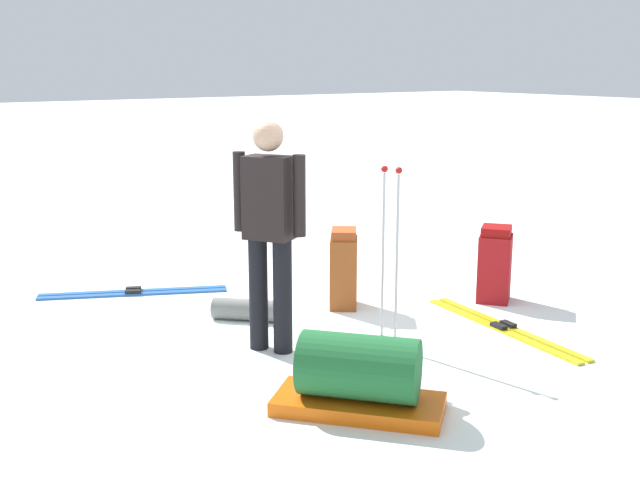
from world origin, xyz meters
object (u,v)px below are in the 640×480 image
Objects in this scene: ski_pair_near at (503,328)px; backpack_large_dark at (344,269)px; skier_standing at (269,225)px; sleeping_mat_rolled at (245,310)px; ski_pair_far at (133,292)px; gear_sled at (359,377)px; ski_poles_planted_near at (390,249)px; backpack_bright at (495,265)px.

backpack_large_dark reaches higher than ski_pair_near.
sleeping_mat_rolled is at bearing -14.02° from skier_standing.
ski_pair_near is at bearing -141.36° from ski_pair_far.
skier_standing is 1.58× the size of gear_sled.
backpack_large_dark reaches higher than ski_pair_far.
skier_standing reaches higher than ski_poles_planted_near.
ski_pair_near and ski_pair_far have the same top height.
skier_standing is at bearing 165.98° from sleeping_mat_rolled.
sleeping_mat_rolled is at bearing 69.84° from backpack_bright.
backpack_large_dark is 0.94m from sleeping_mat_rolled.
skier_standing is 2.49× the size of backpack_bright.
sleeping_mat_rolled is at bearing -8.15° from gear_sled.
backpack_bright reaches higher than sleeping_mat_rolled.
backpack_bright is (-2.03, -2.61, 0.32)m from ski_pair_far.
ski_pair_far is 3.20m from gear_sled.
gear_sled is (-3.19, -0.22, 0.21)m from ski_pair_far.
ski_poles_planted_near is (-0.44, -0.77, -0.20)m from skier_standing.
backpack_large_dark is 1.12m from ski_poles_planted_near.
backpack_bright reaches higher than ski_pair_near.
backpack_bright is 1.24× the size of sleeping_mat_rolled.
gear_sled is 1.96m from sleeping_mat_rolled.
backpack_bright is 1.63m from ski_poles_planted_near.
ski_pair_near is 1.28m from ski_poles_planted_near.
backpack_bright is at bearing -116.65° from backpack_large_dark.
sleeping_mat_rolled is (1.93, -0.28, -0.13)m from gear_sled.
sleeping_mat_rolled is at bearing 26.85° from ski_poles_planted_near.
ski_pair_far is 2.96× the size of sleeping_mat_rolled.
backpack_large_dark is at bearing -135.63° from ski_pair_far.
sleeping_mat_rolled is (0.16, 0.89, -0.25)m from backpack_large_dark.
backpack_bright is (0.60, -0.51, 0.32)m from ski_pair_near.
backpack_large_dark reaches higher than gear_sled.
backpack_large_dark is 1.02× the size of backpack_bright.
gear_sled is at bearing 175.42° from skier_standing.
ski_poles_planted_near reaches higher than ski_pair_near.
ski_pair_near is 2.11m from sleeping_mat_rolled.
backpack_large_dark is at bearing -16.95° from ski_poles_planted_near.
backpack_large_dark is (1.21, 0.71, 0.33)m from ski_pair_near.
ski_poles_planted_near reaches higher than backpack_large_dark.
ski_pair_near is 0.85m from backpack_bright.
backpack_large_dark reaches higher than backpack_bright.
skier_standing is 1.14m from sleeping_mat_rolled.
skier_standing is at bearing 69.91° from ski_pair_near.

